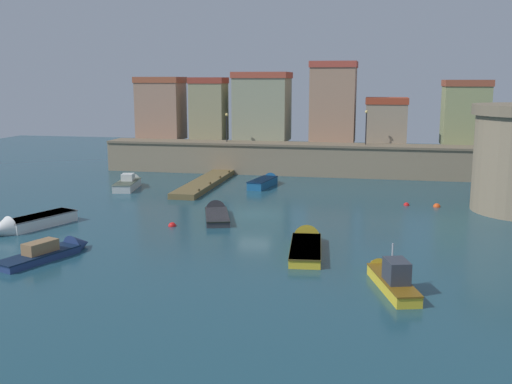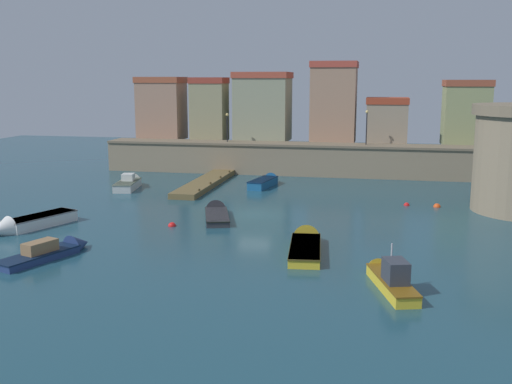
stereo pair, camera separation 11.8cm
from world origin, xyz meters
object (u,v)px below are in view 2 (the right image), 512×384
object	(u,v)px
moored_boat_2	(266,181)
mooring_buoy_2	(407,205)
mooring_buoy_0	(437,207)
moored_boat_6	(54,251)
moored_boat_4	(130,183)
moored_boat_0	(216,213)
moored_boat_5	(28,223)
quay_lamp_0	(227,123)
moored_boat_3	(388,276)
quay_lamp_1	(367,122)
mooring_buoy_1	(172,226)
moored_boat_1	(306,244)

from	to	relation	value
moored_boat_2	mooring_buoy_2	xyz separation A→B (m)	(13.21, -6.90, -0.42)
mooring_buoy_0	moored_boat_6	bearing A→B (deg)	-141.12
moored_boat_4	moored_boat_0	bearing A→B (deg)	-141.53
moored_boat_5	moored_boat_2	bearing A→B (deg)	168.50
quay_lamp_0	moored_boat_2	distance (m)	11.13
mooring_buoy_0	mooring_buoy_2	xyz separation A→B (m)	(-2.42, 0.15, 0.00)
moored_boat_0	moored_boat_4	bearing A→B (deg)	31.22
moored_boat_4	moored_boat_6	bearing A→B (deg)	-177.79
moored_boat_3	moored_boat_5	xyz separation A→B (m)	(-24.49, 6.82, -0.08)
moored_boat_6	mooring_buoy_2	distance (m)	28.46
quay_lamp_1	mooring_buoy_1	xyz separation A→B (m)	(-12.90, -25.53, -5.84)
moored_boat_4	moored_boat_5	world-z (taller)	moored_boat_4
quay_lamp_0	quay_lamp_1	world-z (taller)	quay_lamp_1
moored_boat_4	mooring_buoy_0	bearing A→B (deg)	-106.82
quay_lamp_1	moored_boat_3	size ratio (longest dim) A/B	0.56
quay_lamp_1	mooring_buoy_0	world-z (taller)	quay_lamp_1
mooring_buoy_2	moored_boat_3	bearing A→B (deg)	-94.92
moored_boat_4	mooring_buoy_2	distance (m)	26.16
quay_lamp_0	moored_boat_0	world-z (taller)	quay_lamp_0
moored_boat_0	moored_boat_1	size ratio (longest dim) A/B	0.90
moored_boat_1	mooring_buoy_0	bearing A→B (deg)	-37.89
quay_lamp_0	moored_boat_6	xyz separation A→B (m)	(-1.95, -33.89, -5.23)
quay_lamp_1	moored_boat_2	distance (m)	13.42
moored_boat_0	moored_boat_2	bearing A→B (deg)	-22.55
moored_boat_2	mooring_buoy_0	bearing A→B (deg)	-104.09
moored_boat_3	quay_lamp_0	bearing A→B (deg)	9.94
quay_lamp_0	quay_lamp_1	size ratio (longest dim) A/B	0.87
moored_boat_2	mooring_buoy_1	world-z (taller)	moored_boat_2
moored_boat_0	moored_boat_1	bearing A→B (deg)	-151.26
moored_boat_3	moored_boat_6	bearing A→B (deg)	69.82
quay_lamp_1	moored_boat_1	size ratio (longest dim) A/B	0.50
quay_lamp_0	moored_boat_0	distance (m)	22.86
quay_lamp_0	moored_boat_1	distance (m)	32.23
moored_boat_3	mooring_buoy_2	bearing A→B (deg)	-21.28
quay_lamp_1	moored_boat_0	distance (m)	24.85
moored_boat_6	moored_boat_5	bearing A→B (deg)	62.75
moored_boat_4	mooring_buoy_0	xyz separation A→B (m)	(28.38, -3.34, -0.47)
quay_lamp_1	moored_boat_4	size ratio (longest dim) A/B	0.60
mooring_buoy_0	mooring_buoy_1	bearing A→B (deg)	-151.00
moored_boat_0	moored_boat_4	xyz separation A→B (m)	(-11.49, 10.14, 0.21)
moored_boat_0	moored_boat_2	xyz separation A→B (m)	(1.26, 13.85, 0.17)
moored_boat_6	mooring_buoy_0	bearing A→B (deg)	-31.37
quay_lamp_1	mooring_buoy_0	distance (m)	17.20
mooring_buoy_2	moored_boat_1	bearing A→B (deg)	-114.74
moored_boat_1	moored_boat_6	xyz separation A→B (m)	(-14.43, -4.64, 0.03)
mooring_buoy_1	mooring_buoy_2	size ratio (longest dim) A/B	1.20
moored_boat_1	moored_boat_2	distance (m)	22.34
quay_lamp_0	mooring_buoy_1	world-z (taller)	quay_lamp_0
moored_boat_1	moored_boat_2	world-z (taller)	moored_boat_1
quay_lamp_1	moored_boat_5	size ratio (longest dim) A/B	0.54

